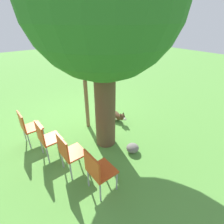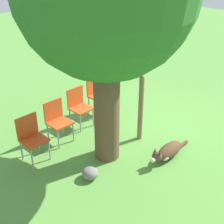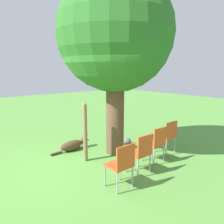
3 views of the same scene
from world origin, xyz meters
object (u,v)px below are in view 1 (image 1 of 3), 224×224
red_chair_0 (28,126)px  red_chair_3 (98,170)px  red_chair_1 (47,137)px  dog (114,115)px  fence_post (87,103)px  red_chair_2 (69,152)px  oak_tree (103,0)px

red_chair_0 → red_chair_3: bearing=-76.3°
red_chair_1 → red_chair_0: bearing=103.7°
red_chair_3 → dog: bearing=44.6°
fence_post → red_chair_2: 1.72m
red_chair_2 → red_chair_3: bearing=-76.3°
fence_post → red_chair_2: fence_post is taller
red_chair_0 → red_chair_2: (-0.37, 1.44, 0.00)m
oak_tree → dog: bearing=-139.1°
red_chair_0 → oak_tree: bearing=-37.1°
red_chair_2 → red_chair_3: (-0.18, 0.72, 0.00)m
red_chair_1 → dog: bearing=9.4°
red_chair_3 → red_chair_2: bearing=103.7°
oak_tree → fence_post: bearing=-92.5°
dog → red_chair_1: red_chair_1 is taller
red_chair_1 → red_chair_3: (-0.37, 1.44, 0.00)m
red_chair_1 → red_chair_3: size_ratio=1.00×
red_chair_0 → red_chair_1: 0.74m
oak_tree → red_chair_3: 2.91m
red_chair_0 → red_chair_3: 2.23m
red_chair_2 → red_chair_3: same height
dog → red_chair_2: 2.31m
oak_tree → red_chair_1: (1.30, -0.38, -2.54)m
red_chair_1 → oak_tree: bearing=-16.9°
red_chair_0 → red_chair_2: same height
dog → red_chair_1: bearing=-82.0°
dog → red_chair_2: red_chair_2 is taller
red_chair_2 → dog: bearing=28.3°
oak_tree → red_chair_2: oak_tree is taller
red_chair_1 → fence_post: bearing=21.2°
red_chair_1 → red_chair_2: 0.74m
oak_tree → dog: size_ratio=3.74×
oak_tree → red_chair_2: bearing=16.9°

